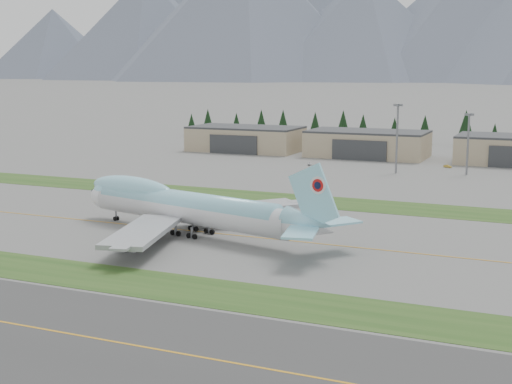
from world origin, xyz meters
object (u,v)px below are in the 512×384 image
at_px(boeing_747_freighter, 187,207).
at_px(hangar_center, 368,144).
at_px(hangar_left, 246,139).
at_px(service_vehicle_a, 310,165).
at_px(service_vehicle_b, 448,168).

xyz_separation_m(boeing_747_freighter, hangar_center, (0.75, 152.68, -0.67)).
relative_size(hangar_left, service_vehicle_a, 14.26).
xyz_separation_m(hangar_left, service_vehicle_b, (90.55, -20.91, -5.39)).
xyz_separation_m(service_vehicle_a, service_vehicle_b, (48.77, 13.68, 0.00)).
bearing_deg(boeing_747_freighter, service_vehicle_b, 88.47).
bearing_deg(service_vehicle_a, hangar_left, 122.46).
distance_m(hangar_left, service_vehicle_a, 54.50).
relative_size(hangar_center, service_vehicle_b, 15.17).
distance_m(hangar_center, service_vehicle_a, 37.42).
xyz_separation_m(boeing_747_freighter, service_vehicle_b, (36.30, 131.77, -6.06)).
bearing_deg(hangar_center, service_vehicle_b, -30.46).
height_order(boeing_747_freighter, service_vehicle_a, boeing_747_freighter).
xyz_separation_m(hangar_left, service_vehicle_a, (41.77, -34.58, -5.39)).
xyz_separation_m(boeing_747_freighter, service_vehicle_a, (-12.48, 118.10, -6.06)).
xyz_separation_m(boeing_747_freighter, hangar_left, (-54.25, 152.68, -0.67)).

